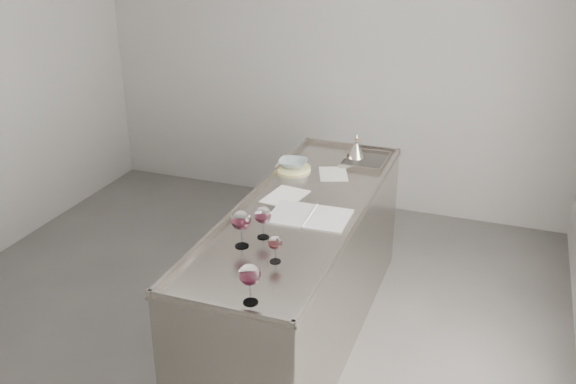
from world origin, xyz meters
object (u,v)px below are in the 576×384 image
(notebook, at_px, (310,216))
(wine_funnel, at_px, (356,150))
(wine_glass_middle, at_px, (241,221))
(wine_glass_right, at_px, (250,276))
(ceramic_bowl, at_px, (293,163))
(wine_glass_left, at_px, (263,216))
(wine_glass_small, at_px, (275,244))
(counter, at_px, (302,273))

(notebook, relative_size, wine_funnel, 2.56)
(wine_glass_middle, bearing_deg, wine_glass_right, -61.92)
(wine_glass_right, xyz_separation_m, ceramic_bowl, (-0.39, 1.67, -0.10))
(wine_glass_left, distance_m, notebook, 0.40)
(wine_glass_small, relative_size, ceramic_bowl, 0.75)
(ceramic_bowl, relative_size, wine_funnel, 1.08)
(wine_glass_middle, relative_size, wine_funnel, 1.15)
(wine_glass_left, xyz_separation_m, wine_glass_small, (0.16, -0.23, -0.03))
(counter, height_order, notebook, counter)
(wine_glass_middle, distance_m, ceramic_bowl, 1.19)
(wine_glass_small, relative_size, notebook, 0.31)
(ceramic_bowl, bearing_deg, wine_funnel, 47.07)
(wine_glass_small, height_order, ceramic_bowl, wine_glass_small)
(wine_glass_right, bearing_deg, ceramic_bowl, 103.00)
(wine_glass_left, bearing_deg, notebook, 63.47)
(wine_glass_left, height_order, wine_funnel, wine_glass_left)
(wine_glass_right, height_order, ceramic_bowl, wine_glass_right)
(wine_glass_right, bearing_deg, counter, 95.86)
(ceramic_bowl, bearing_deg, wine_glass_right, -77.00)
(counter, xyz_separation_m, wine_glass_left, (-0.08, -0.45, 0.60))
(notebook, bearing_deg, wine_glass_middle, -118.64)
(counter, bearing_deg, wine_glass_right, -84.14)
(counter, distance_m, wine_glass_right, 1.25)
(wine_glass_left, bearing_deg, ceramic_bowl, 100.51)
(wine_funnel, bearing_deg, wine_glass_small, -90.16)
(wine_funnel, bearing_deg, notebook, -90.08)
(counter, distance_m, wine_glass_left, 0.76)
(wine_glass_small, bearing_deg, wine_glass_right, -85.86)
(wine_glass_left, bearing_deg, wine_glass_small, -54.82)
(wine_glass_left, height_order, wine_glass_right, wine_glass_right)
(notebook, bearing_deg, wine_funnel, 87.96)
(wine_glass_middle, distance_m, wine_glass_small, 0.26)
(wine_glass_left, relative_size, wine_funnel, 1.01)
(wine_funnel, bearing_deg, wine_glass_left, -96.74)
(ceramic_bowl, bearing_deg, notebook, -62.94)
(wine_glass_small, height_order, notebook, wine_glass_small)
(wine_glass_right, height_order, wine_funnel, wine_glass_right)
(wine_glass_small, distance_m, wine_funnel, 1.66)
(counter, height_order, wine_glass_small, wine_glass_small)
(wine_glass_left, relative_size, notebook, 0.39)
(wine_glass_small, xyz_separation_m, notebook, (0.00, 0.57, -0.10))
(counter, bearing_deg, notebook, -53.32)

